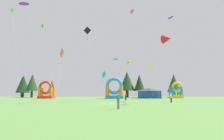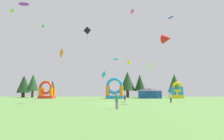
{
  "view_description": "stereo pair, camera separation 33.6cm",
  "coord_description": "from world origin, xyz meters",
  "px_view_note": "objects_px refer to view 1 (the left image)",
  "views": [
    {
      "loc": [
        1.32,
        -34.0,
        1.93
      ],
      "look_at": [
        0.0,
        14.98,
        7.88
      ],
      "focal_mm": 29.99,
      "sensor_mm": 36.0,
      "label": 1
    },
    {
      "loc": [
        1.65,
        -33.99,
        1.93
      ],
      "look_at": [
        0.0,
        14.98,
        7.88
      ],
      "focal_mm": 29.99,
      "sensor_mm": 36.0,
      "label": 2
    }
  ],
  "objects_px": {
    "kite_yellow_box": "(129,63)",
    "inflatable_red_slide": "(46,92)",
    "person_near_camera": "(118,100)",
    "kite_teal_parafoil": "(116,59)",
    "kite_pink_diamond": "(132,12)",
    "kite_black_diamond": "(88,31)",
    "inflatable_yellow_castle": "(176,92)",
    "kite_orange_diamond": "(63,54)",
    "person_left_edge": "(126,99)",
    "inflatable_blue_arch": "(114,91)",
    "kite_cyan_diamond": "(103,75)",
    "kite_green_box": "(42,26)",
    "person_far_side": "(171,97)",
    "kite_red_delta": "(167,39)",
    "kite_purple_parafoil": "(24,4)",
    "festival_tent": "(149,93)",
    "kite_lime_parafoil": "(12,11)",
    "kite_blue_parafoil": "(170,18)",
    "kite_white_delta": "(151,67)"
  },
  "relations": [
    {
      "from": "person_left_edge",
      "to": "inflatable_blue_arch",
      "type": "xyz_separation_m",
      "value": [
        -2.26,
        32.25,
        1.47
      ]
    },
    {
      "from": "kite_green_box",
      "to": "person_far_side",
      "type": "xyz_separation_m",
      "value": [
        35.21,
        -21.96,
        -22.64
      ]
    },
    {
      "from": "kite_red_delta",
      "to": "kite_blue_parafoil",
      "type": "bearing_deg",
      "value": 69.3
    },
    {
      "from": "kite_green_box",
      "to": "inflatable_blue_arch",
      "type": "distance_m",
      "value": 32.04
    },
    {
      "from": "person_left_edge",
      "to": "kite_black_diamond",
      "type": "bearing_deg",
      "value": -89.78
    },
    {
      "from": "kite_pink_diamond",
      "to": "kite_teal_parafoil",
      "type": "xyz_separation_m",
      "value": [
        -5.12,
        -5.71,
        -15.88
      ]
    },
    {
      "from": "kite_teal_parafoil",
      "to": "kite_blue_parafoil",
      "type": "bearing_deg",
      "value": 8.5
    },
    {
      "from": "kite_teal_parafoil",
      "to": "kite_pink_diamond",
      "type": "bearing_deg",
      "value": 48.14
    },
    {
      "from": "kite_orange_diamond",
      "to": "inflatable_blue_arch",
      "type": "bearing_deg",
      "value": 71.3
    },
    {
      "from": "kite_teal_parafoil",
      "to": "kite_lime_parafoil",
      "type": "height_order",
      "value": "kite_lime_parafoil"
    },
    {
      "from": "kite_black_diamond",
      "to": "inflatable_blue_arch",
      "type": "bearing_deg",
      "value": 70.24
    },
    {
      "from": "kite_white_delta",
      "to": "festival_tent",
      "type": "distance_m",
      "value": 34.02
    },
    {
      "from": "inflatable_blue_arch",
      "to": "inflatable_red_slide",
      "type": "xyz_separation_m",
      "value": [
        -23.03,
        0.78,
        -0.31
      ]
    },
    {
      "from": "kite_cyan_diamond",
      "to": "kite_pink_diamond",
      "type": "bearing_deg",
      "value": 58.26
    },
    {
      "from": "kite_cyan_diamond",
      "to": "person_left_edge",
      "type": "height_order",
      "value": "kite_cyan_diamond"
    },
    {
      "from": "kite_orange_diamond",
      "to": "kite_lime_parafoil",
      "type": "height_order",
      "value": "kite_lime_parafoil"
    },
    {
      "from": "kite_red_delta",
      "to": "kite_yellow_box",
      "type": "bearing_deg",
      "value": 107.74
    },
    {
      "from": "kite_red_delta",
      "to": "person_left_edge",
      "type": "xyz_separation_m",
      "value": [
        -9.81,
        -11.06,
        -12.88
      ]
    },
    {
      "from": "festival_tent",
      "to": "person_far_side",
      "type": "bearing_deg",
      "value": -91.15
    },
    {
      "from": "kite_black_diamond",
      "to": "kite_red_delta",
      "type": "relative_size",
      "value": 1.18
    },
    {
      "from": "kite_yellow_box",
      "to": "inflatable_red_slide",
      "type": "distance_m",
      "value": 29.71
    },
    {
      "from": "kite_yellow_box",
      "to": "kite_purple_parafoil",
      "type": "xyz_separation_m",
      "value": [
        -24.45,
        -24.67,
        9.18
      ]
    },
    {
      "from": "kite_teal_parafoil",
      "to": "inflatable_yellow_castle",
      "type": "bearing_deg",
      "value": 38.79
    },
    {
      "from": "kite_yellow_box",
      "to": "person_near_camera",
      "type": "bearing_deg",
      "value": -95.48
    },
    {
      "from": "kite_red_delta",
      "to": "festival_tent",
      "type": "distance_m",
      "value": 27.27
    },
    {
      "from": "person_near_camera",
      "to": "person_left_edge",
      "type": "bearing_deg",
      "value": -133.64
    },
    {
      "from": "kite_black_diamond",
      "to": "kite_yellow_box",
      "type": "height_order",
      "value": "kite_black_diamond"
    },
    {
      "from": "kite_green_box",
      "to": "kite_lime_parafoil",
      "type": "distance_m",
      "value": 14.4
    },
    {
      "from": "kite_yellow_box",
      "to": "inflatable_red_slide",
      "type": "relative_size",
      "value": 2.14
    },
    {
      "from": "kite_pink_diamond",
      "to": "person_far_side",
      "type": "xyz_separation_m",
      "value": [
        5.63,
        -19.03,
        -25.85
      ]
    },
    {
      "from": "kite_cyan_diamond",
      "to": "inflatable_blue_arch",
      "type": "xyz_separation_m",
      "value": [
        2.3,
        19.05,
        -3.58
      ]
    },
    {
      "from": "kite_teal_parafoil",
      "to": "kite_green_box",
      "type": "relative_size",
      "value": 0.47
    },
    {
      "from": "kite_pink_diamond",
      "to": "inflatable_red_slide",
      "type": "height_order",
      "value": "kite_pink_diamond"
    },
    {
      "from": "kite_black_diamond",
      "to": "kite_yellow_box",
      "type": "bearing_deg",
      "value": 58.88
    },
    {
      "from": "kite_teal_parafoil",
      "to": "kite_cyan_diamond",
      "type": "distance_m",
      "value": 9.45
    },
    {
      "from": "kite_teal_parafoil",
      "to": "kite_lime_parafoil",
      "type": "xyz_separation_m",
      "value": [
        -26.57,
        -5.57,
        11.66
      ]
    },
    {
      "from": "person_left_edge",
      "to": "person_near_camera",
      "type": "distance_m",
      "value": 7.58
    },
    {
      "from": "person_near_camera",
      "to": "inflatable_blue_arch",
      "type": "height_order",
      "value": "inflatable_blue_arch"
    },
    {
      "from": "person_left_edge",
      "to": "inflatable_blue_arch",
      "type": "distance_m",
      "value": 32.36
    },
    {
      "from": "person_far_side",
      "to": "inflatable_red_slide",
      "type": "height_order",
      "value": "inflatable_red_slide"
    },
    {
      "from": "kite_red_delta",
      "to": "inflatable_yellow_castle",
      "type": "height_order",
      "value": "kite_red_delta"
    },
    {
      "from": "person_near_camera",
      "to": "kite_yellow_box",
      "type": "bearing_deg",
      "value": -129.83
    },
    {
      "from": "kite_blue_parafoil",
      "to": "kite_cyan_diamond",
      "type": "bearing_deg",
      "value": -152.59
    },
    {
      "from": "kite_red_delta",
      "to": "kite_black_diamond",
      "type": "bearing_deg",
      "value": 168.96
    },
    {
      "from": "kite_pink_diamond",
      "to": "kite_yellow_box",
      "type": "height_order",
      "value": "kite_pink_diamond"
    },
    {
      "from": "kite_yellow_box",
      "to": "inflatable_red_slide",
      "type": "height_order",
      "value": "kite_yellow_box"
    },
    {
      "from": "inflatable_yellow_castle",
      "to": "kite_orange_diamond",
      "type": "bearing_deg",
      "value": -133.44
    },
    {
      "from": "kite_yellow_box",
      "to": "person_near_camera",
      "type": "height_order",
      "value": "kite_yellow_box"
    },
    {
      "from": "kite_cyan_diamond",
      "to": "kite_yellow_box",
      "type": "bearing_deg",
      "value": 70.18
    },
    {
      "from": "person_left_edge",
      "to": "person_near_camera",
      "type": "relative_size",
      "value": 0.91
    }
  ]
}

